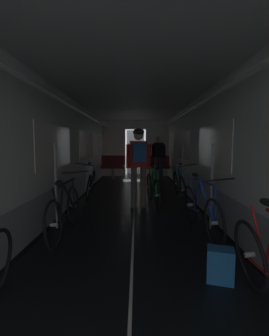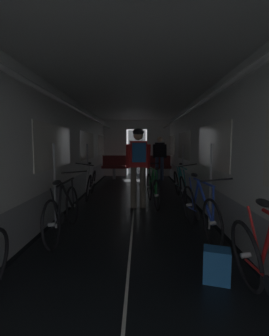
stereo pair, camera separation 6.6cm
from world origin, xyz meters
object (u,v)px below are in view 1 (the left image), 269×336
(bicycle_teal, at_px, (180,184))
(person_cyclist_aisle, at_px, (139,159))
(bench_seat_far_left, at_px, (113,165))
(bicycle_green_in_aisle, at_px, (153,189))
(bicycle_blue, at_px, (201,209))
(bicycle_white, at_px, (91,183))
(bicycle_black, at_px, (65,211))
(backpack_on_floor, at_px, (220,265))
(person_standing_near_bench, at_px, (159,155))
(bench_seat_far_right, at_px, (158,165))

(bicycle_teal, bearing_deg, person_cyclist_aisle, -139.51)
(bench_seat_far_left, distance_m, bicycle_green_in_aisle, 4.59)
(bicycle_blue, xyz_separation_m, bicycle_white, (-2.20, 2.64, -0.00))
(bicycle_black, relative_size, backpack_on_floor, 4.97)
(bicycle_white, distance_m, bicycle_green_in_aisle, 1.78)
(bicycle_black, relative_size, bicycle_teal, 1.00)
(person_standing_near_bench, bearing_deg, backpack_on_floor, -90.00)
(bench_seat_far_right, distance_m, backpack_on_floor, 7.57)
(person_cyclist_aisle, xyz_separation_m, backpack_on_floor, (0.80, -2.89, -0.90))
(bicycle_teal, height_order, backpack_on_floor, bicycle_teal)
(bench_seat_far_right, height_order, person_standing_near_bench, person_standing_near_bench)
(bicycle_teal, distance_m, bicycle_white, 2.31)
(bicycle_teal, relative_size, backpack_on_floor, 4.97)
(bicycle_black, xyz_separation_m, bicycle_white, (-0.12, 2.75, -0.00))
(bench_seat_far_right, relative_size, bicycle_blue, 0.58)
(bicycle_black, distance_m, bicycle_blue, 2.08)
(bicycle_green_in_aisle, relative_size, person_standing_near_bench, 1.00)
(bicycle_black, xyz_separation_m, bicycle_green_in_aisle, (1.46, 1.92, 0.00))
(bench_seat_far_right, bearing_deg, backpack_on_floor, -89.98)
(bicycle_blue, height_order, bicycle_white, bicycle_white)
(bicycle_blue, height_order, bicycle_green_in_aisle, bicycle_blue)
(bicycle_teal, bearing_deg, bench_seat_far_right, 93.73)
(person_standing_near_bench, bearing_deg, bicycle_black, -108.03)
(bench_seat_far_right, height_order, bicycle_teal, bicycle_teal)
(bench_seat_far_left, height_order, person_standing_near_bench, person_standing_near_bench)
(bicycle_white, bearing_deg, bicycle_teal, -5.07)
(bench_seat_far_left, xyz_separation_m, bicycle_teal, (2.05, -3.77, -0.19))
(person_cyclist_aisle, bearing_deg, bicycle_teal, 40.49)
(bench_seat_far_left, height_order, bicycle_blue, bench_seat_far_left)
(person_cyclist_aisle, xyz_separation_m, person_standing_near_bench, (0.80, 4.28, -0.10))
(bicycle_black, height_order, person_standing_near_bench, person_standing_near_bench)
(person_cyclist_aisle, relative_size, backpack_on_floor, 5.09)
(backpack_on_floor, bearing_deg, bicycle_white, 117.22)
(bicycle_black, distance_m, person_standing_near_bench, 6.27)
(person_standing_near_bench, bearing_deg, bench_seat_far_left, 168.21)
(bicycle_white, xyz_separation_m, person_cyclist_aisle, (1.25, -1.10, 0.69))
(person_cyclist_aisle, height_order, person_standing_near_bench, person_cyclist_aisle)
(bench_seat_far_right, distance_m, bicycle_green_in_aisle, 4.42)
(bench_seat_far_left, height_order, bicycle_green_in_aisle, bench_seat_far_left)
(bench_seat_far_left, height_order, bicycle_teal, bicycle_teal)
(bench_seat_far_left, xyz_separation_m, bench_seat_far_right, (1.80, 0.00, 0.00))
(bicycle_black, bearing_deg, bicycle_teal, 49.48)
(bench_seat_far_right, relative_size, person_standing_near_bench, 0.58)
(bench_seat_far_right, height_order, bicycle_white, bicycle_white)
(bicycle_white, height_order, backpack_on_floor, bicycle_white)
(person_standing_near_bench, bearing_deg, bicycle_blue, -88.57)
(bicycle_blue, bearing_deg, person_standing_near_bench, 91.43)
(bicycle_blue, relative_size, bicycle_teal, 1.00)
(bench_seat_far_right, relative_size, backpack_on_floor, 2.89)
(bench_seat_far_left, height_order, backpack_on_floor, bench_seat_far_left)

